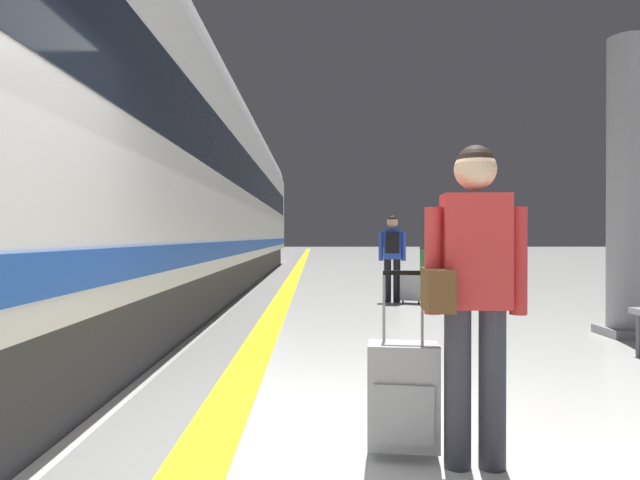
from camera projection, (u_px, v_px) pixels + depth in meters
safety_line_strip at (289, 287)px, 12.49m from camera, size 0.36×80.00×0.01m
tactile_edge_band at (272, 287)px, 12.49m from camera, size 0.72×80.00×0.01m
high_speed_train at (153, 162)px, 9.28m from camera, size 2.94×30.38×4.97m
traveller_foreground at (472, 281)px, 2.74m from camera, size 0.54×0.28×1.67m
rolling_suitcase_foreground at (403, 395)px, 2.87m from camera, size 0.41×0.28×1.01m
passenger_near at (392, 251)px, 9.67m from camera, size 0.49×0.33×1.58m
suitcase_near at (412, 286)px, 9.51m from camera, size 0.43×0.34×0.57m
platform_pillar at (626, 193)px, 6.40m from camera, size 0.56×0.56×3.60m
waste_bin at (428, 263)px, 14.83m from camera, size 0.46×0.46×0.91m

